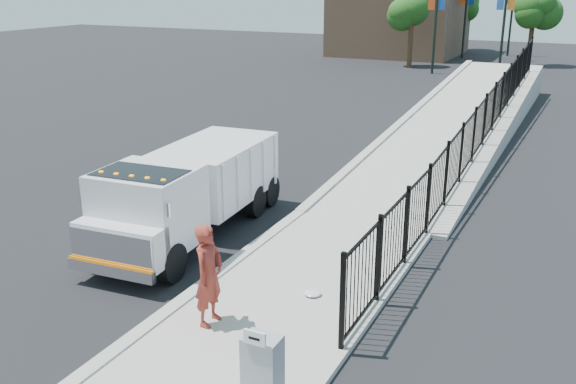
% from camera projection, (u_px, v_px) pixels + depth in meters
% --- Properties ---
extents(ground, '(120.00, 120.00, 0.00)m').
position_uv_depth(ground, '(227.00, 272.00, 14.54)').
color(ground, black).
rests_on(ground, ground).
extents(sidewalk, '(3.55, 12.00, 0.12)m').
position_uv_depth(sidewalk, '(260.00, 330.00, 12.02)').
color(sidewalk, '#9E998E').
rests_on(sidewalk, ground).
extents(curb, '(0.30, 12.00, 0.16)m').
position_uv_depth(curb, '(175.00, 307.00, 12.81)').
color(curb, '#ADAAA3').
rests_on(curb, ground).
extents(ramp, '(3.95, 24.06, 3.19)m').
position_uv_depth(ramp, '(463.00, 134.00, 27.33)').
color(ramp, '#9E998E').
rests_on(ramp, ground).
extents(iron_fence, '(0.10, 28.00, 1.80)m').
position_uv_depth(iron_fence, '(483.00, 137.00, 23.04)').
color(iron_fence, black).
rests_on(iron_fence, ground).
extents(truck, '(2.60, 6.87, 2.31)m').
position_uv_depth(truck, '(187.00, 189.00, 16.07)').
color(truck, black).
rests_on(truck, ground).
extents(worker, '(0.47, 0.72, 1.98)m').
position_uv_depth(worker, '(209.00, 275.00, 11.88)').
color(worker, maroon).
rests_on(worker, sidewalk).
extents(utility_cabinet, '(0.55, 0.40, 1.25)m').
position_uv_depth(utility_cabinet, '(263.00, 374.00, 9.53)').
color(utility_cabinet, gray).
rests_on(utility_cabinet, sidewalk).
extents(arrow_sign, '(0.35, 0.04, 0.22)m').
position_uv_depth(arrow_sign, '(255.00, 338.00, 9.11)').
color(arrow_sign, white).
rests_on(arrow_sign, utility_cabinet).
extents(debris, '(0.37, 0.37, 0.09)m').
position_uv_depth(debris, '(313.00, 293.00, 13.21)').
color(debris, silver).
rests_on(debris, sidewalk).
extents(light_pole_0, '(3.77, 0.22, 8.00)m').
position_uv_depth(light_pole_0, '(441.00, 8.00, 42.86)').
color(light_pole_0, black).
rests_on(light_pole_0, ground).
extents(light_pole_1, '(3.78, 0.22, 8.00)m').
position_uv_depth(light_pole_1, '(501.00, 8.00, 42.99)').
color(light_pole_1, black).
rests_on(light_pole_1, ground).
extents(light_pole_2, '(3.78, 0.22, 8.00)m').
position_uv_depth(light_pole_2, '(470.00, 3.00, 51.01)').
color(light_pole_2, black).
rests_on(light_pole_2, ground).
extents(light_pole_3, '(3.78, 0.22, 8.00)m').
position_uv_depth(light_pole_3, '(509.00, 2.00, 53.07)').
color(light_pole_3, black).
rests_on(light_pole_3, ground).
extents(tree_0, '(2.46, 2.46, 5.23)m').
position_uv_depth(tree_0, '(412.00, 12.00, 46.20)').
color(tree_0, '#382314').
rests_on(tree_0, ground).
extents(tree_1, '(2.25, 2.25, 5.13)m').
position_uv_depth(tree_1, '(534.00, 12.00, 47.06)').
color(tree_1, '#382314').
rests_on(tree_1, ground).
extents(tree_2, '(2.59, 2.59, 5.29)m').
position_uv_depth(tree_2, '(464.00, 5.00, 57.38)').
color(tree_2, '#382314').
rests_on(tree_2, ground).
extents(building, '(10.00, 10.00, 8.00)m').
position_uv_depth(building, '(401.00, 6.00, 54.54)').
color(building, '#8C664C').
rests_on(building, ground).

